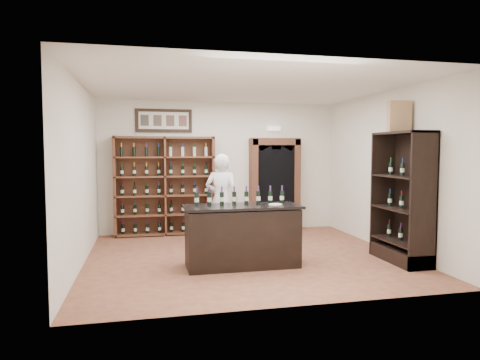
% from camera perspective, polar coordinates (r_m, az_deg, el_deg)
% --- Properties ---
extents(floor, '(5.50, 5.50, 0.00)m').
position_cam_1_polar(floor, '(7.73, 0.76, -10.17)').
color(floor, '#97583C').
rests_on(floor, ground).
extents(ceiling, '(5.50, 5.50, 0.00)m').
position_cam_1_polar(ceiling, '(7.58, 0.78, 12.41)').
color(ceiling, white).
rests_on(ceiling, wall_back).
extents(wall_back, '(5.50, 0.04, 3.00)m').
position_cam_1_polar(wall_back, '(9.95, -2.55, 1.74)').
color(wall_back, silver).
rests_on(wall_back, ground).
extents(wall_left, '(0.04, 5.00, 3.00)m').
position_cam_1_polar(wall_left, '(7.37, -20.51, 0.70)').
color(wall_left, silver).
rests_on(wall_left, ground).
extents(wall_right, '(0.04, 5.00, 3.00)m').
position_cam_1_polar(wall_right, '(8.57, 18.98, 1.16)').
color(wall_right, silver).
rests_on(wall_right, ground).
extents(wine_shelf, '(2.20, 0.38, 2.20)m').
position_cam_1_polar(wine_shelf, '(9.67, -9.98, -0.76)').
color(wine_shelf, brown).
rests_on(wine_shelf, ground).
extents(framed_picture, '(1.25, 0.04, 0.52)m').
position_cam_1_polar(framed_picture, '(9.79, -10.12, 7.79)').
color(framed_picture, black).
rests_on(framed_picture, wall_back).
extents(arched_doorway, '(1.17, 0.35, 2.17)m').
position_cam_1_polar(arched_doorway, '(10.10, 4.63, -0.29)').
color(arched_doorway, black).
rests_on(arched_doorway, ground).
extents(emergency_light, '(0.30, 0.10, 0.10)m').
position_cam_1_polar(emergency_light, '(10.17, 4.51, 6.85)').
color(emergency_light, white).
rests_on(emergency_light, wall_back).
extents(tasting_counter, '(1.88, 0.78, 1.00)m').
position_cam_1_polar(tasting_counter, '(7.01, 0.30, -7.51)').
color(tasting_counter, black).
rests_on(tasting_counter, ground).
extents(counter_bottle_0, '(0.07, 0.07, 0.30)m').
position_cam_1_polar(counter_bottle_0, '(6.93, -5.79, -2.52)').
color(counter_bottle_0, black).
rests_on(counter_bottle_0, tasting_counter).
extents(counter_bottle_1, '(0.07, 0.07, 0.30)m').
position_cam_1_polar(counter_bottle_1, '(6.95, -4.10, -2.48)').
color(counter_bottle_1, black).
rests_on(counter_bottle_1, tasting_counter).
extents(counter_bottle_2, '(0.07, 0.07, 0.30)m').
position_cam_1_polar(counter_bottle_2, '(6.99, -2.43, -2.45)').
color(counter_bottle_2, black).
rests_on(counter_bottle_2, tasting_counter).
extents(counter_bottle_3, '(0.07, 0.07, 0.30)m').
position_cam_1_polar(counter_bottle_3, '(7.03, -0.78, -2.41)').
color(counter_bottle_3, black).
rests_on(counter_bottle_3, tasting_counter).
extents(counter_bottle_4, '(0.07, 0.07, 0.30)m').
position_cam_1_polar(counter_bottle_4, '(7.07, 0.86, -2.37)').
color(counter_bottle_4, black).
rests_on(counter_bottle_4, tasting_counter).
extents(counter_bottle_5, '(0.07, 0.07, 0.30)m').
position_cam_1_polar(counter_bottle_5, '(7.12, 2.47, -2.32)').
color(counter_bottle_5, black).
rests_on(counter_bottle_5, tasting_counter).
extents(counter_bottle_6, '(0.07, 0.07, 0.30)m').
position_cam_1_polar(counter_bottle_6, '(7.18, 4.06, -2.28)').
color(counter_bottle_6, black).
rests_on(counter_bottle_6, tasting_counter).
extents(counter_bottle_7, '(0.07, 0.07, 0.30)m').
position_cam_1_polar(counter_bottle_7, '(7.24, 5.62, -2.24)').
color(counter_bottle_7, black).
rests_on(counter_bottle_7, tasting_counter).
extents(side_cabinet, '(0.48, 1.20, 2.20)m').
position_cam_1_polar(side_cabinet, '(7.76, 20.91, -4.69)').
color(side_cabinet, black).
rests_on(side_cabinet, ground).
extents(shopkeeper, '(0.78, 0.65, 1.82)m').
position_cam_1_polar(shopkeeper, '(8.51, -2.46, -2.61)').
color(shopkeeper, silver).
rests_on(shopkeeper, ground).
extents(plate, '(0.22, 0.22, 0.02)m').
position_cam_1_polar(plate, '(6.98, 4.76, -3.28)').
color(plate, beige).
rests_on(plate, tasting_counter).
extents(wine_crate, '(0.40, 0.22, 0.53)m').
position_cam_1_polar(wine_crate, '(7.85, 20.47, 7.93)').
color(wine_crate, tan).
rests_on(wine_crate, side_cabinet).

